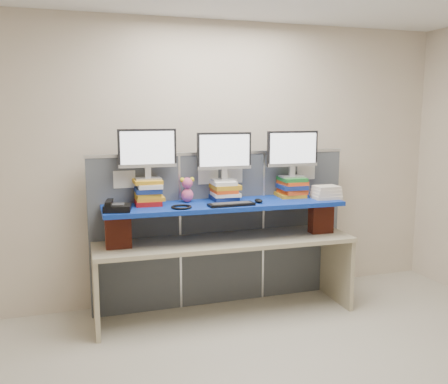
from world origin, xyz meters
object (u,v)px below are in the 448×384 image
object	(u,v)px
monitor_left	(147,151)
desk	(224,254)
monitor_center	(224,153)
keyboard	(231,204)
monitor_right	(292,151)
blue_board	(224,205)
desk_phone	(116,207)

from	to	relation	value
monitor_left	desk	bearing A→B (deg)	-9.85
monitor_center	keyboard	xyz separation A→B (m)	(-0.03, -0.29, -0.43)
monitor_left	monitor_right	xyz separation A→B (m)	(1.42, -0.05, -0.03)
blue_board	monitor_center	world-z (taller)	monitor_center
blue_board	monitor_center	size ratio (longest dim) A/B	4.24
monitor_left	desk_phone	size ratio (longest dim) A/B	2.01
monitor_center	monitor_right	world-z (taller)	monitor_right
desk	monitor_left	bearing A→B (deg)	170.15
blue_board	monitor_right	distance (m)	0.88
monitor_center	monitor_right	size ratio (longest dim) A/B	1.00
keyboard	blue_board	bearing A→B (deg)	93.12
desk	blue_board	bearing A→B (deg)	0.00
desk	monitor_right	distance (m)	1.20
desk	monitor_right	size ratio (longest dim) A/B	4.66
desk	keyboard	xyz separation A→B (m)	(0.01, -0.17, 0.50)
desk_phone	monitor_center	bearing A→B (deg)	23.42
monitor_center	monitor_right	bearing A→B (deg)	-0.00
monitor_center	keyboard	bearing A→B (deg)	-93.72
desk_phone	blue_board	bearing A→B (deg)	17.30
desk	blue_board	world-z (taller)	blue_board
keyboard	desk_phone	world-z (taller)	desk_phone
monitor_left	monitor_center	xyz separation A→B (m)	(0.72, -0.02, -0.04)
desk	monitor_center	world-z (taller)	monitor_center
keyboard	desk_phone	xyz separation A→B (m)	(-1.01, 0.07, 0.02)
monitor_left	desk_phone	distance (m)	0.60
monitor_center	monitor_right	distance (m)	0.70
desk	monitor_left	size ratio (longest dim) A/B	4.66
monitor_left	keyboard	size ratio (longest dim) A/B	1.24
monitor_right	desk_phone	bearing A→B (deg)	-171.84
desk_phone	keyboard	bearing A→B (deg)	7.70
keyboard	desk	bearing A→B (deg)	93.12
monitor_right	keyboard	distance (m)	0.89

